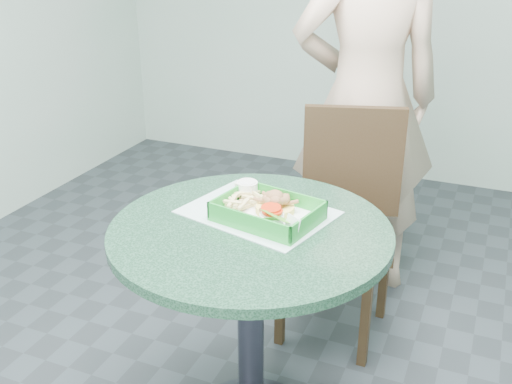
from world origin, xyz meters
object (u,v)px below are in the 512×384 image
at_px(crab_sandwich, 273,207).
at_px(food_basket, 267,221).
at_px(diner_person, 369,60).
at_px(cafe_table, 251,282).
at_px(dining_chair, 344,208).
at_px(sauce_ramekin, 239,194).

bearing_deg(crab_sandwich, food_basket, -98.87).
height_order(diner_person, food_basket, diner_person).
bearing_deg(cafe_table, food_basket, 63.05).
xyz_separation_m(dining_chair, food_basket, (-0.07, -0.66, 0.24)).
height_order(cafe_table, diner_person, diner_person).
bearing_deg(diner_person, cafe_table, 61.05).
relative_size(diner_person, sauce_ramekin, 31.88).
height_order(crab_sandwich, sauce_ramekin, crab_sandwich).
bearing_deg(sauce_ramekin, crab_sandwich, -17.92).
bearing_deg(diner_person, sauce_ramekin, 54.60).
height_order(cafe_table, crab_sandwich, crab_sandwich).
height_order(dining_chair, food_basket, dining_chair).
bearing_deg(diner_person, food_basket, 62.49).
relative_size(dining_chair, food_basket, 3.21).
xyz_separation_m(food_basket, sauce_ramekin, (-0.13, 0.08, 0.03)).
height_order(dining_chair, sauce_ramekin, dining_chair).
bearing_deg(dining_chair, food_basket, -112.43).
xyz_separation_m(cafe_table, diner_person, (0.08, 1.07, 0.48)).
bearing_deg(sauce_ramekin, dining_chair, 71.43).
distance_m(dining_chair, crab_sandwich, 0.69).
xyz_separation_m(dining_chair, crab_sandwich, (-0.06, -0.63, 0.27)).
bearing_deg(diner_person, dining_chair, 68.35).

